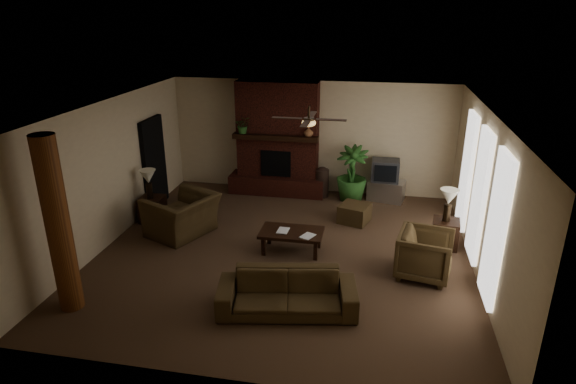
% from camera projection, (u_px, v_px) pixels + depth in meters
% --- Properties ---
extents(room_shell, '(7.00, 7.00, 7.00)m').
position_uv_depth(room_shell, '(284.00, 184.00, 8.87)').
color(room_shell, brown).
rests_on(room_shell, ground).
extents(fireplace, '(2.40, 0.70, 2.80)m').
position_uv_depth(fireplace, '(278.00, 148.00, 12.05)').
color(fireplace, '#4B1C14').
rests_on(fireplace, ground).
extents(windows, '(0.08, 3.65, 2.35)m').
position_uv_depth(windows, '(479.00, 196.00, 8.47)').
color(windows, white).
rests_on(windows, ground).
extents(log_column, '(0.36, 0.36, 2.80)m').
position_uv_depth(log_column, '(58.00, 226.00, 7.18)').
color(log_column, brown).
rests_on(log_column, ground).
extents(doorway, '(0.10, 1.00, 2.10)m').
position_uv_depth(doorway, '(154.00, 163.00, 11.24)').
color(doorway, black).
rests_on(doorway, ground).
extents(ceiling_fan, '(1.35, 1.35, 0.37)m').
position_uv_depth(ceiling_fan, '(309.00, 121.00, 8.67)').
color(ceiling_fan, black).
rests_on(ceiling_fan, ceiling).
extents(sofa, '(2.21, 0.98, 0.84)m').
position_uv_depth(sofa, '(287.00, 287.00, 7.44)').
color(sofa, '#47361E').
rests_on(sofa, ground).
extents(armchair_left, '(1.29, 1.52, 1.13)m').
position_uv_depth(armchair_left, '(181.00, 209.00, 9.94)').
color(armchair_left, '#47361E').
rests_on(armchair_left, ground).
extents(armchair_right, '(0.99, 1.04, 0.92)m').
position_uv_depth(armchair_right, '(425.00, 252.00, 8.39)').
color(armchair_right, '#47361E').
rests_on(armchair_right, ground).
extents(coffee_table, '(1.20, 0.70, 0.43)m').
position_uv_depth(coffee_table, '(292.00, 234.00, 9.27)').
color(coffee_table, black).
rests_on(coffee_table, ground).
extents(ottoman, '(0.75, 0.75, 0.40)m').
position_uv_depth(ottoman, '(354.00, 213.00, 10.63)').
color(ottoman, '#47361E').
rests_on(ottoman, ground).
extents(tv_stand, '(0.94, 0.67, 0.50)m').
position_uv_depth(tv_stand, '(386.00, 190.00, 11.83)').
color(tv_stand, silver).
rests_on(tv_stand, ground).
extents(tv, '(0.65, 0.53, 0.52)m').
position_uv_depth(tv, '(385.00, 170.00, 11.65)').
color(tv, '#333335').
rests_on(tv, tv_stand).
extents(floor_vase, '(0.34, 0.34, 0.77)m').
position_uv_depth(floor_vase, '(322.00, 180.00, 11.99)').
color(floor_vase, '#33231C').
rests_on(floor_vase, ground).
extents(floor_plant, '(0.95, 1.45, 0.76)m').
position_uv_depth(floor_plant, '(351.00, 185.00, 11.79)').
color(floor_plant, '#2E5F26').
rests_on(floor_plant, ground).
extents(side_table_left, '(0.53, 0.53, 0.55)m').
position_uv_depth(side_table_left, '(153.00, 209.00, 10.67)').
color(side_table_left, black).
rests_on(side_table_left, ground).
extents(lamp_left, '(0.40, 0.40, 0.65)m').
position_uv_depth(lamp_left, '(148.00, 179.00, 10.36)').
color(lamp_left, black).
rests_on(lamp_left, side_table_left).
extents(side_table_right, '(0.55, 0.55, 0.55)m').
position_uv_depth(side_table_right, '(445.00, 233.00, 9.51)').
color(side_table_right, black).
rests_on(side_table_right, ground).
extents(lamp_right, '(0.43, 0.43, 0.65)m').
position_uv_depth(lamp_right, '(449.00, 199.00, 9.25)').
color(lamp_right, black).
rests_on(lamp_right, side_table_right).
extents(mantel_plant, '(0.49, 0.51, 0.33)m').
position_uv_depth(mantel_plant, '(243.00, 127.00, 11.74)').
color(mantel_plant, '#2E5F26').
rests_on(mantel_plant, fireplace).
extents(mantel_vase, '(0.28, 0.28, 0.22)m').
position_uv_depth(mantel_vase, '(309.00, 132.00, 11.48)').
color(mantel_vase, brown).
rests_on(mantel_vase, fireplace).
extents(book_a, '(0.22, 0.04, 0.29)m').
position_uv_depth(book_a, '(278.00, 224.00, 9.22)').
color(book_a, '#999999').
rests_on(book_a, coffee_table).
extents(book_b, '(0.20, 0.11, 0.29)m').
position_uv_depth(book_b, '(303.00, 228.00, 9.03)').
color(book_b, '#999999').
rests_on(book_b, coffee_table).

